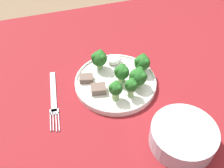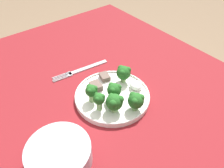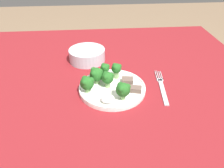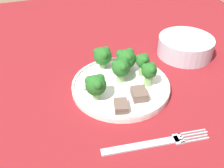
% 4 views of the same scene
% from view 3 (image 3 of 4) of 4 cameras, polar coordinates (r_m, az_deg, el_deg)
% --- Properties ---
extents(table, '(1.28, 1.06, 0.74)m').
position_cam_3_polar(table, '(0.88, -3.68, -3.38)').
color(table, maroon).
rests_on(table, ground_plane).
extents(dinner_plate, '(0.23, 0.23, 0.02)m').
position_cam_3_polar(dinner_plate, '(0.76, 0.15, -1.04)').
color(dinner_plate, white).
rests_on(dinner_plate, table).
extents(fork, '(0.04, 0.21, 0.00)m').
position_cam_3_polar(fork, '(0.80, 12.99, -0.76)').
color(fork, '#B2B2B7').
rests_on(fork, table).
extents(cream_bowl, '(0.15, 0.15, 0.05)m').
position_cam_3_polar(cream_bowl, '(0.95, -6.43, 7.46)').
color(cream_bowl, '#B7BCC6').
rests_on(cream_bowl, table).
extents(broccoli_floret_near_rim_left, '(0.05, 0.05, 0.06)m').
position_cam_3_polar(broccoli_floret_near_rim_left, '(0.77, -4.13, 2.57)').
color(broccoli_floret_near_rim_left, '#7FA866').
rests_on(broccoli_floret_near_rim_left, dinner_plate).
extents(broccoli_floret_center_left, '(0.04, 0.04, 0.06)m').
position_cam_3_polar(broccoli_floret_center_left, '(0.74, -1.08, 1.64)').
color(broccoli_floret_center_left, '#7FA866').
rests_on(broccoli_floret_center_left, dinner_plate).
extents(broccoli_floret_back_left, '(0.05, 0.05, 0.06)m').
position_cam_3_polar(broccoli_floret_back_left, '(0.68, 2.99, -1.44)').
color(broccoli_floret_back_left, '#7FA866').
rests_on(broccoli_floret_back_left, dinner_plate).
extents(broccoli_floret_front_left, '(0.04, 0.04, 0.06)m').
position_cam_3_polar(broccoli_floret_front_left, '(0.79, 1.24, 3.99)').
color(broccoli_floret_front_left, '#7FA866').
rests_on(broccoli_floret_front_left, dinner_plate).
extents(broccoli_floret_center_back, '(0.05, 0.05, 0.06)m').
position_cam_3_polar(broccoli_floret_center_back, '(0.72, -6.44, 0.31)').
color(broccoli_floret_center_back, '#7FA866').
rests_on(broccoli_floret_center_back, dinner_plate).
extents(broccoli_floret_mid_cluster, '(0.03, 0.03, 0.06)m').
position_cam_3_polar(broccoli_floret_mid_cluster, '(0.79, -1.77, 4.04)').
color(broccoli_floret_mid_cluster, '#7FA866').
rests_on(broccoli_floret_mid_cluster, dinner_plate).
extents(meat_slice_front_slice, '(0.04, 0.04, 0.02)m').
position_cam_3_polar(meat_slice_front_slice, '(0.78, 4.15, 0.86)').
color(meat_slice_front_slice, brown).
rests_on(meat_slice_front_slice, dinner_plate).
extents(meat_slice_middle_slice, '(0.04, 0.04, 0.02)m').
position_cam_3_polar(meat_slice_middle_slice, '(0.74, 6.37, -1.34)').
color(meat_slice_middle_slice, brown).
rests_on(meat_slice_middle_slice, dinner_plate).
extents(sauce_dollop, '(0.04, 0.04, 0.02)m').
position_cam_3_polar(sauce_dollop, '(0.69, -1.03, -3.89)').
color(sauce_dollop, white).
rests_on(sauce_dollop, dinner_plate).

